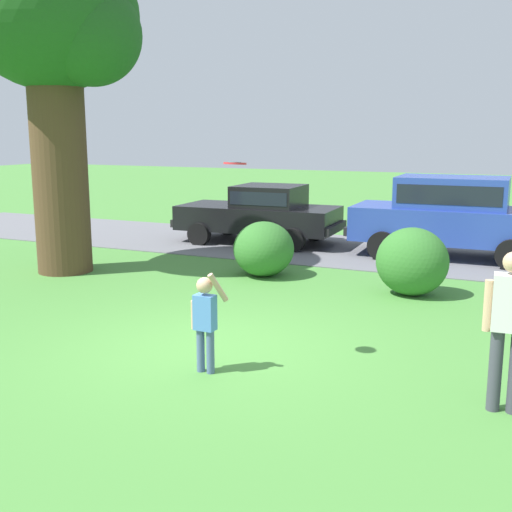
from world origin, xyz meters
TOP-DOWN VIEW (x-y plane):
  - ground_plane at (0.00, 0.00)m, footprint 80.00×80.00m
  - driveway_strip at (0.00, 7.82)m, footprint 28.00×4.40m
  - oak_tree_large at (-5.02, 3.09)m, footprint 3.70×3.50m
  - shrub_near_tree at (-1.10, 4.39)m, footprint 1.25×1.29m
  - shrub_centre_left at (2.03, 4.00)m, footprint 1.31×1.10m
  - parked_sedan at (-2.69, 7.96)m, footprint 4.46×2.21m
  - parked_suv at (2.19, 7.92)m, footprint 4.73×2.15m
  - child_thrower at (0.42, -0.89)m, footprint 0.46×0.26m
  - frisbee at (0.66, -0.51)m, footprint 0.28×0.28m
  - adult_onlooker at (3.86, -0.59)m, footprint 0.53×0.24m

SIDE VIEW (x-z plane):
  - ground_plane at x=0.00m, z-range 0.00..0.00m
  - driveway_strip at x=0.00m, z-range 0.00..0.02m
  - shrub_near_tree at x=-1.10m, z-range -0.04..1.10m
  - shrub_centre_left at x=2.03m, z-range 0.00..1.25m
  - child_thrower at x=0.42m, z-range 0.07..1.36m
  - parked_sedan at x=-2.69m, z-range 0.07..1.63m
  - adult_onlooker at x=3.86m, z-range 0.11..1.85m
  - parked_suv at x=2.19m, z-range 0.12..2.04m
  - frisbee at x=0.66m, z-range 2.54..2.59m
  - oak_tree_large at x=-5.02m, z-range 1.46..8.19m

